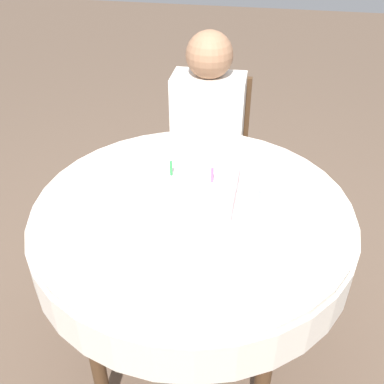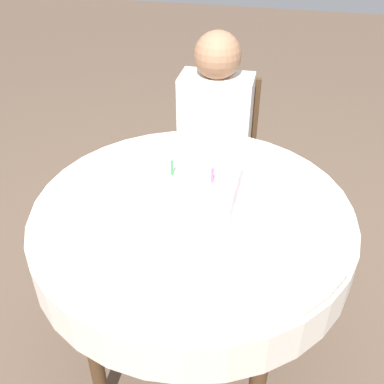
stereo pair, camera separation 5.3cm
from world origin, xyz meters
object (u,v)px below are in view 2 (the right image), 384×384
object	(u,v)px
person	(214,131)
chair	(216,159)
birthday_cake	(193,189)
drinking_glass	(267,205)

from	to	relation	value
person	chair	bearing A→B (deg)	90.00
birthday_cake	drinking_glass	world-z (taller)	birthday_cake
drinking_glass	birthday_cake	bearing A→B (deg)	168.18
person	birthday_cake	xyz separation A→B (m)	(0.06, -0.68, 0.15)
chair	person	world-z (taller)	person
drinking_glass	chair	bearing A→B (deg)	110.16
chair	drinking_glass	distance (m)	0.95
chair	person	xyz separation A→B (m)	(0.00, -0.09, 0.20)
chair	birthday_cake	bearing A→B (deg)	-86.57
chair	birthday_cake	world-z (taller)	birthday_cake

